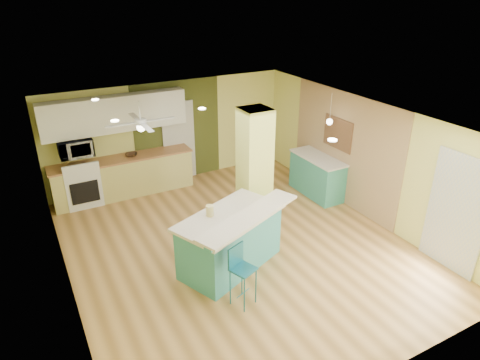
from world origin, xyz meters
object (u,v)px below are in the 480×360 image
(peninsula, at_px, (231,240))
(side_counter, at_px, (317,175))
(bar_stool, at_px, (240,266))
(canister, at_px, (210,211))
(fruit_bowl, at_px, (131,155))

(peninsula, height_order, side_counter, peninsula)
(bar_stool, relative_size, canister, 5.35)
(bar_stool, distance_m, canister, 1.18)
(side_counter, distance_m, canister, 3.71)
(bar_stool, bearing_deg, side_counter, 14.56)
(fruit_bowl, bearing_deg, peninsula, -79.44)
(side_counter, relative_size, fruit_bowl, 5.38)
(bar_stool, height_order, canister, canister)
(peninsula, relative_size, side_counter, 1.58)
(peninsula, xyz_separation_m, bar_stool, (-0.32, -0.91, 0.14))
(side_counter, height_order, canister, canister)
(peninsula, distance_m, canister, 0.67)
(side_counter, bearing_deg, fruit_bowl, 150.66)
(fruit_bowl, xyz_separation_m, canister, (0.38, -3.50, 0.13))
(bar_stool, bearing_deg, fruit_bowl, 73.12)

